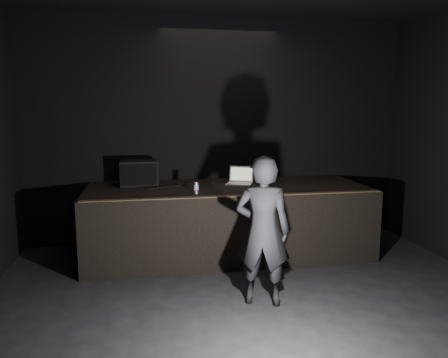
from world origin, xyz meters
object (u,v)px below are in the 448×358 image
Objects in this scene: laptop at (240,179)px; person at (262,231)px; stage_monitor at (139,173)px; beer_can at (196,188)px; stage_riser at (228,220)px.

person is at bearing -71.58° from laptop.
person is (-0.17, -1.91, -0.25)m from laptop.
stage_monitor is at bearing -161.80° from laptop.
laptop is at bearing -7.54° from stage_monitor.
person reaches higher than stage_monitor.
beer_can is at bearing -115.06° from laptop.
person reaches higher than stage_riser.
stage_monitor is 0.34× the size of person.
stage_monitor reaches higher than laptop.
stage_riser is 0.88m from beer_can.
stage_monitor is 1.09m from beer_can.
stage_riser is at bearing -68.98° from person.
laptop is 2.98× the size of beer_can.
stage_riser is at bearing -17.89° from stage_monitor.
person is (0.57, -1.26, -0.26)m from beer_can.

